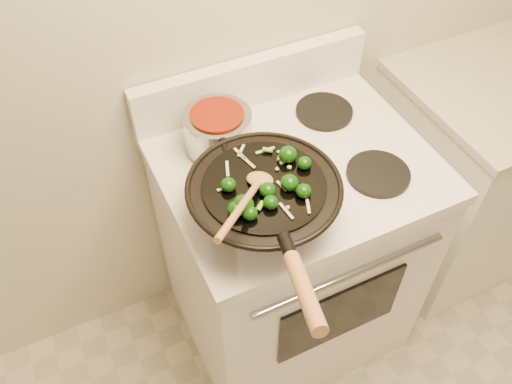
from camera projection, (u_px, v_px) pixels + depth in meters
name	position (u px, v px, depth m)	size (l,w,h in m)	color
stove	(289.00, 250.00, 1.91)	(0.78, 0.67, 1.08)	white
counter_unit	(477.00, 171.00, 2.18)	(0.74, 0.62, 0.91)	white
wok	(264.00, 200.00, 1.36)	(0.39, 0.64, 0.23)	black
stirfry	(268.00, 187.00, 1.30)	(0.26, 0.28, 0.05)	#0D3608
wooden_spoon	(249.00, 195.00, 1.25)	(0.24, 0.25, 0.12)	#A87642
saucepan	(218.00, 130.00, 1.55)	(0.20, 0.31, 0.12)	#989AA0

